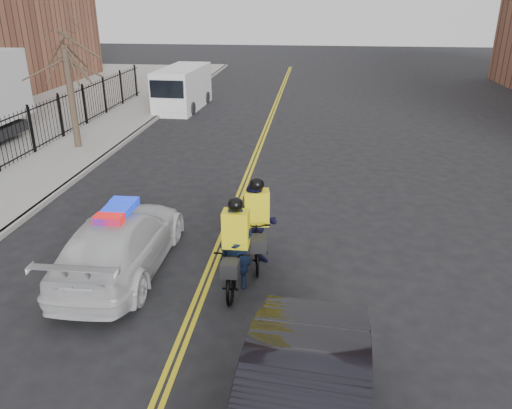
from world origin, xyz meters
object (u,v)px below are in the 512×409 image
Objects in this scene: cyclist_near at (236,257)px; cyclist_far at (257,230)px; police_cruiser at (121,242)px; cargo_van at (182,89)px.

cyclist_near is 0.98× the size of cyclist_far.
cargo_van reaches higher than police_cruiser.
police_cruiser is 2.28× the size of cyclist_near.
cyclist_far is at bearing -67.58° from cargo_van.
cargo_van is 19.59m from cyclist_near.
cyclist_far is at bearing -167.93° from police_cruiser.
cyclist_far reaches higher than police_cruiser.
cargo_van is 2.55× the size of cyclist_near.
police_cruiser is at bearing -77.52° from cargo_van.
cargo_van is 2.50× the size of cyclist_far.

